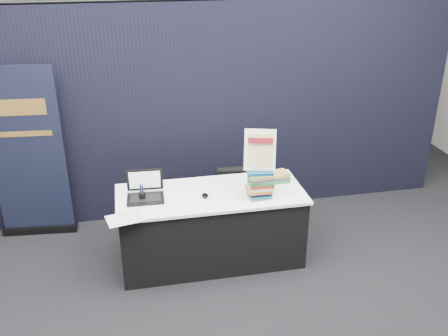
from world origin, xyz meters
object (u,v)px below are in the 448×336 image
info_sign (260,151)px  stacking_chair (237,203)px  laptop (145,192)px  book_stack_tall (260,183)px  pullup_banner (29,164)px  book_stack_short (279,177)px  display_table (211,226)px

info_sign → stacking_chair: bearing=121.5°
laptop → book_stack_tall: size_ratio=1.33×
laptop → stacking_chair: bearing=18.1°
laptop → pullup_banner: bearing=146.6°
book_stack_short → book_stack_tall: bearing=-134.2°
display_table → stacking_chair: bearing=40.8°
book_stack_short → stacking_chair: size_ratio=0.26×
stacking_chair → pullup_banner: bearing=167.5°
book_stack_tall → pullup_banner: size_ratio=0.14×
book_stack_tall → book_stack_short: 0.42m
display_table → info_sign: size_ratio=4.57×
book_stack_tall → pullup_banner: bearing=154.8°
display_table → book_stack_tall: 0.69m
display_table → info_sign: bearing=-15.8°
display_table → laptop: bearing=177.3°
info_sign → pullup_banner: (-2.21, 1.01, -0.38)m
book_stack_short → laptop: bearing=-175.4°
book_stack_short → pullup_banner: 2.61m
pullup_banner → stacking_chair: 2.21m
pullup_banner → stacking_chair: (2.10, -0.60, -0.38)m
laptop → stacking_chair: (0.95, 0.25, -0.36)m
laptop → stacking_chair: size_ratio=0.44×
laptop → book_stack_tall: book_stack_tall is taller
info_sign → book_stack_tall: bearing=-74.3°
pullup_banner → display_table: bearing=-21.4°
info_sign → pullup_banner: 2.46m
display_table → stacking_chair: stacking_chair is taller
info_sign → book_stack_short: bearing=58.3°
book_stack_tall → laptop: bearing=170.2°
display_table → laptop: 0.76m
display_table → laptop: (-0.62, 0.03, 0.44)m
laptop → pullup_banner: size_ratio=0.19×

